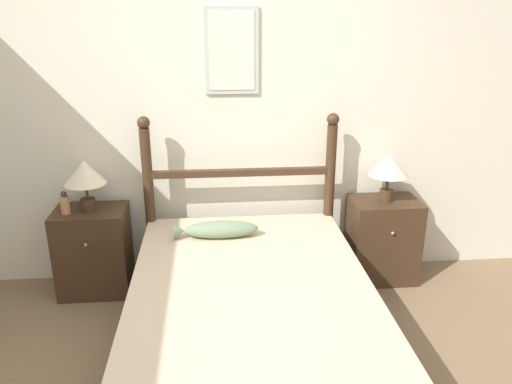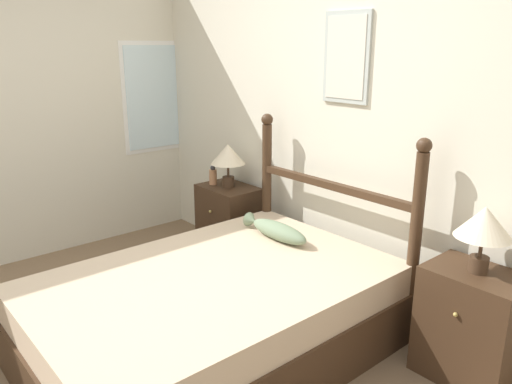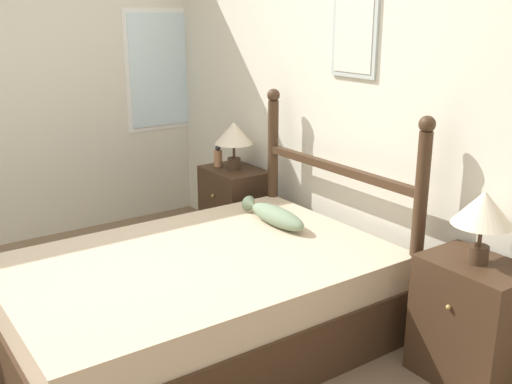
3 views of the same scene
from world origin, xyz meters
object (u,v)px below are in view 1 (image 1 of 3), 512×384
object	(u,v)px
nightstand_right	(382,240)
table_lamp_left	(85,174)
bed	(252,326)
nightstand_left	(94,251)
bottle	(65,204)
fish_pillow	(218,230)
table_lamp_right	(389,166)

from	to	relation	value
nightstand_right	table_lamp_left	size ratio (longest dim) A/B	1.77
nightstand_right	bed	bearing A→B (deg)	-139.12
bed	nightstand_left	world-z (taller)	nightstand_left
bed	table_lamp_left	bearing A→B (deg)	139.09
bottle	bed	bearing A→B (deg)	-35.76
bed	fish_pillow	world-z (taller)	fish_pillow
nightstand_left	bottle	size ratio (longest dim) A/B	3.85
nightstand_left	table_lamp_left	size ratio (longest dim) A/B	1.77
table_lamp_left	bottle	size ratio (longest dim) A/B	2.17
bed	bottle	size ratio (longest dim) A/B	12.37
bed	fish_pillow	distance (m)	0.76
nightstand_right	fish_pillow	size ratio (longest dim) A/B	1.13
nightstand_right	table_lamp_left	bearing A→B (deg)	179.98
table_lamp_right	nightstand_left	bearing A→B (deg)	179.96
nightstand_right	bottle	bearing A→B (deg)	-178.62
table_lamp_left	bottle	bearing A→B (deg)	-158.27
nightstand_left	table_lamp_left	world-z (taller)	table_lamp_left
nightstand_left	bottle	world-z (taller)	bottle
fish_pillow	nightstand_left	bearing A→B (deg)	162.59
table_lamp_right	fish_pillow	xyz separation A→B (m)	(-1.27, -0.29, -0.33)
nightstand_left	nightstand_right	bearing A→B (deg)	0.00
table_lamp_left	table_lamp_right	bearing A→B (deg)	-0.07
fish_pillow	nightstand_right	bearing A→B (deg)	12.69
bed	bottle	xyz separation A→B (m)	(-1.24, 0.89, 0.46)
table_lamp_right	fish_pillow	bearing A→B (deg)	-167.36
nightstand_left	fish_pillow	world-z (taller)	nightstand_left
bed	fish_pillow	xyz separation A→B (m)	(-0.18, 0.66, 0.33)
nightstand_left	table_lamp_right	world-z (taller)	table_lamp_right
bottle	fish_pillow	world-z (taller)	bottle
bottle	fish_pillow	distance (m)	1.09
bed	fish_pillow	bearing A→B (deg)	105.20
bottle	table_lamp_left	bearing A→B (deg)	21.73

